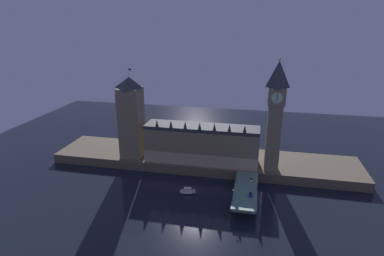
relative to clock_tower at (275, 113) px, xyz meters
name	(u,v)px	position (x,y,z in m)	size (l,w,h in m)	color
ground_plane	(193,189)	(-47.59, -25.98, -45.56)	(400.00, 400.00, 0.00)	black
embankment	(204,160)	(-47.59, 13.02, -42.23)	(220.00, 42.00, 6.66)	brown
parliament_hall	(202,144)	(-47.81, 3.99, -25.93)	(78.69, 19.32, 31.20)	#7F7056
clock_tower	(275,113)	(0.00, 0.00, 0.00)	(11.08, 11.19, 73.44)	#7F7056
victoria_tower	(131,117)	(-98.68, 3.06, -9.72)	(15.38, 15.38, 64.10)	#7F7056
bridge	(245,192)	(-14.92, -30.98, -40.98)	(13.69, 46.00, 6.97)	slate
car_southbound_lead	(250,195)	(-11.91, -38.29, -37.85)	(1.98, 4.12, 1.58)	navy
car_southbound_trail	(252,179)	(-11.91, -19.40, -37.97)	(2.05, 4.77, 1.32)	silver
pedestrian_near_rail	(234,195)	(-20.95, -40.87, -37.66)	(0.38, 0.38, 1.76)	black
pedestrian_mid_walk	(256,187)	(-8.90, -28.67, -37.69)	(0.38, 0.38, 1.69)	black
pedestrian_far_rail	(236,181)	(-20.95, -23.63, -37.75)	(0.38, 0.38, 1.60)	black
street_lamp_near	(233,193)	(-21.35, -45.70, -34.10)	(1.34, 0.60, 7.18)	#2D3333
street_lamp_mid	(257,184)	(-8.50, -30.98, -34.58)	(1.34, 0.60, 6.40)	#2D3333
street_lamp_far	(237,171)	(-21.35, -16.26, -34.40)	(1.34, 0.60, 6.69)	#2D3333
boat_upstream	(188,191)	(-49.95, -31.50, -44.14)	(10.68, 5.55, 3.89)	white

